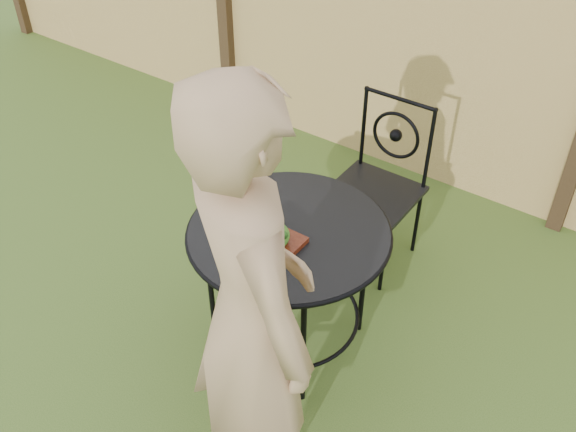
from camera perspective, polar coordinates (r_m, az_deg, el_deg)
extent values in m
plane|color=#2E4717|center=(3.35, -11.30, -11.83)|extent=(60.00, 60.00, 0.00)
cube|color=#E1C06F|center=(4.26, 8.86, 15.50)|extent=(8.00, 0.05, 1.80)
cylinder|color=black|center=(2.85, 0.09, -1.36)|extent=(0.90, 0.90, 0.02)
torus|color=black|center=(2.85, 0.09, -1.45)|extent=(0.92, 0.92, 0.02)
torus|color=black|center=(3.22, 0.08, -8.66)|extent=(0.70, 0.70, 0.02)
cylinder|color=black|center=(3.16, 6.74, -5.65)|extent=(0.03, 0.03, 0.71)
cylinder|color=black|center=(3.36, -0.98, -2.07)|extent=(0.03, 0.03, 0.71)
cylinder|color=black|center=(3.07, -6.79, -7.26)|extent=(0.03, 0.03, 0.71)
cylinder|color=black|center=(2.85, 1.36, -11.71)|extent=(0.03, 0.03, 0.71)
cube|color=black|center=(3.54, 7.52, 1.93)|extent=(0.46, 0.46, 0.03)
cylinder|color=black|center=(3.43, 9.95, 10.20)|extent=(0.42, 0.02, 0.02)
torus|color=black|center=(3.54, 9.56, 7.08)|extent=(0.28, 0.02, 0.28)
cylinder|color=black|center=(3.62, 2.91, -1.43)|extent=(0.02, 0.02, 0.44)
cylinder|color=black|center=(3.48, 8.45, -3.89)|extent=(0.02, 0.02, 0.44)
cylinder|color=black|center=(3.89, 6.13, 1.68)|extent=(0.02, 0.02, 0.44)
cylinder|color=black|center=(3.76, 11.38, -0.48)|extent=(0.02, 0.02, 0.44)
cylinder|color=black|center=(3.63, 6.73, 7.82)|extent=(0.02, 0.02, 0.50)
cylinder|color=black|center=(3.49, 12.43, 5.74)|extent=(0.02, 0.02, 0.50)
imported|color=#A5825E|center=(2.22, -3.18, -8.73)|extent=(0.80, 0.72, 1.84)
cube|color=#3F1109|center=(2.75, -2.02, -2.56)|extent=(0.27, 0.27, 0.02)
ellipsoid|color=#235614|center=(2.72, -2.04, -1.74)|extent=(0.21, 0.21, 0.08)
cylinder|color=silver|center=(2.63, -1.93, 0.34)|extent=(0.01, 0.01, 0.18)
cylinder|color=#0C848C|center=(2.93, -4.51, 1.77)|extent=(0.08, 0.08, 0.14)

